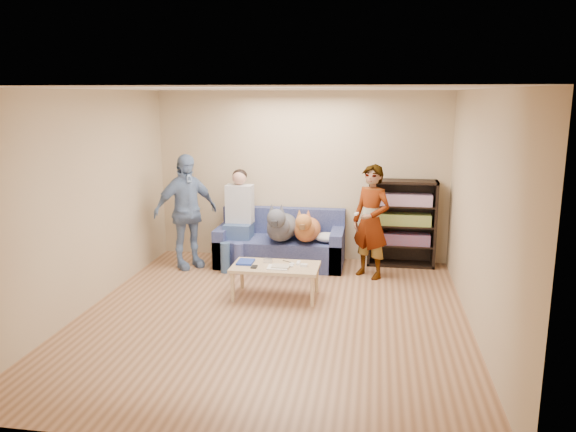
% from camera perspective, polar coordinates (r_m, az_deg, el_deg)
% --- Properties ---
extents(ground, '(5.00, 5.00, 0.00)m').
position_cam_1_polar(ground, '(6.64, -1.64, -10.24)').
color(ground, brown).
rests_on(ground, ground).
extents(ceiling, '(5.00, 5.00, 0.00)m').
position_cam_1_polar(ceiling, '(6.13, -1.79, 12.80)').
color(ceiling, white).
rests_on(ceiling, ground).
extents(wall_back, '(4.50, 0.00, 4.50)m').
position_cam_1_polar(wall_back, '(8.69, 1.34, 4.06)').
color(wall_back, tan).
rests_on(wall_back, ground).
extents(wall_front, '(4.50, 0.00, 4.50)m').
position_cam_1_polar(wall_front, '(3.91, -8.54, -6.41)').
color(wall_front, tan).
rests_on(wall_front, ground).
extents(wall_left, '(0.00, 5.00, 5.00)m').
position_cam_1_polar(wall_left, '(7.03, -20.06, 1.34)').
color(wall_left, tan).
rests_on(wall_left, ground).
extents(wall_right, '(0.00, 5.00, 5.00)m').
position_cam_1_polar(wall_right, '(6.25, 18.99, 0.13)').
color(wall_right, tan).
rests_on(wall_right, ground).
extents(blanket, '(0.38, 0.32, 0.13)m').
position_cam_1_polar(blanket, '(8.23, 3.99, -2.17)').
color(blanket, silver).
rests_on(blanket, sofa).
extents(person_standing_right, '(0.70, 0.65, 1.60)m').
position_cam_1_polar(person_standing_right, '(7.91, 8.45, -0.58)').
color(person_standing_right, gray).
rests_on(person_standing_right, ground).
extents(person_standing_left, '(1.00, 0.99, 1.70)m').
position_cam_1_polar(person_standing_left, '(8.40, -10.34, 0.45)').
color(person_standing_left, '#7C93C6').
rests_on(person_standing_left, ground).
extents(held_controller, '(0.06, 0.11, 0.03)m').
position_cam_1_polar(held_controller, '(7.69, 6.98, 0.23)').
color(held_controller, silver).
rests_on(held_controller, person_standing_right).
extents(notebook_blue, '(0.20, 0.26, 0.03)m').
position_cam_1_polar(notebook_blue, '(7.25, -4.33, -4.67)').
color(notebook_blue, '#1B3498').
rests_on(notebook_blue, coffee_table).
extents(papers, '(0.26, 0.20, 0.02)m').
position_cam_1_polar(papers, '(7.03, -1.02, -5.24)').
color(papers, white).
rests_on(papers, coffee_table).
extents(magazine, '(0.22, 0.17, 0.01)m').
position_cam_1_polar(magazine, '(7.04, -0.75, -5.10)').
color(magazine, '#AEA18B').
rests_on(magazine, coffee_table).
extents(camera_silver, '(0.11, 0.06, 0.05)m').
position_cam_1_polar(camera_silver, '(7.26, -2.04, -4.53)').
color(camera_silver, '#BABABF').
rests_on(camera_silver, coffee_table).
extents(controller_a, '(0.04, 0.13, 0.03)m').
position_cam_1_polar(controller_a, '(7.18, 1.07, -4.80)').
color(controller_a, white).
rests_on(controller_a, coffee_table).
extents(controller_b, '(0.09, 0.06, 0.03)m').
position_cam_1_polar(controller_b, '(7.09, 1.63, -5.01)').
color(controller_b, white).
rests_on(controller_b, coffee_table).
extents(headphone_cup_a, '(0.07, 0.07, 0.02)m').
position_cam_1_polar(headphone_cup_a, '(7.08, 0.29, -5.09)').
color(headphone_cup_a, white).
rests_on(headphone_cup_a, coffee_table).
extents(headphone_cup_b, '(0.07, 0.07, 0.02)m').
position_cam_1_polar(headphone_cup_b, '(7.15, 0.39, -4.90)').
color(headphone_cup_b, silver).
rests_on(headphone_cup_b, coffee_table).
extents(pen_orange, '(0.13, 0.06, 0.01)m').
position_cam_1_polar(pen_orange, '(6.98, -1.67, -5.39)').
color(pen_orange, '#C86C1C').
rests_on(pen_orange, coffee_table).
extents(pen_black, '(0.13, 0.08, 0.01)m').
position_cam_1_polar(pen_black, '(7.28, -0.09, -4.64)').
color(pen_black, black).
rests_on(pen_black, coffee_table).
extents(wallet, '(0.07, 0.12, 0.02)m').
position_cam_1_polar(wallet, '(7.06, -3.45, -5.17)').
color(wallet, black).
rests_on(wallet, coffee_table).
extents(sofa, '(1.90, 0.85, 0.82)m').
position_cam_1_polar(sofa, '(8.55, -0.72, -3.06)').
color(sofa, '#515B93').
rests_on(sofa, ground).
extents(person_seated, '(0.40, 0.73, 1.47)m').
position_cam_1_polar(person_seated, '(8.44, -5.07, 0.12)').
color(person_seated, '#3A5781').
rests_on(person_seated, sofa).
extents(dog_gray, '(0.44, 1.26, 0.64)m').
position_cam_1_polar(dog_gray, '(8.22, -0.70, -1.03)').
color(dog_gray, '#4B4C55').
rests_on(dog_gray, sofa).
extents(dog_tan, '(0.38, 1.15, 0.56)m').
position_cam_1_polar(dog_tan, '(8.19, 1.91, -1.28)').
color(dog_tan, '#C6693C').
rests_on(dog_tan, sofa).
extents(coffee_table, '(1.10, 0.60, 0.42)m').
position_cam_1_polar(coffee_table, '(7.15, -1.27, -5.40)').
color(coffee_table, tan).
rests_on(coffee_table, ground).
extents(bookshelf, '(1.00, 0.34, 1.30)m').
position_cam_1_polar(bookshelf, '(8.57, 11.49, -0.52)').
color(bookshelf, black).
rests_on(bookshelf, ground).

